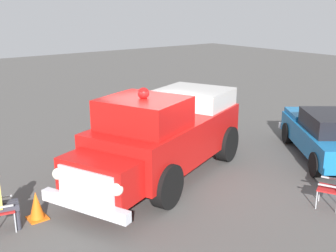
# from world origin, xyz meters

# --- Properties ---
(ground_plane) EXTENTS (60.00, 60.00, 0.00)m
(ground_plane) POSITION_xyz_m (0.00, 0.00, 0.00)
(ground_plane) COLOR #514F4C
(vintage_fire_truck) EXTENTS (4.28, 6.33, 2.59)m
(vintage_fire_truck) POSITION_xyz_m (-0.42, 0.19, 1.20)
(vintage_fire_truck) COLOR black
(vintage_fire_truck) RESTS_ON ground
(classic_hot_rod) EXTENTS (4.57, 4.14, 1.46)m
(classic_hot_rod) POSITION_xyz_m (1.46, 5.00, 0.75)
(classic_hot_rod) COLOR black
(classic_hot_rod) RESTS_ON ground
(lawn_chair_by_car) EXTENTS (0.66, 0.65, 1.02)m
(lawn_chair_by_car) POSITION_xyz_m (3.44, 2.13, 0.59)
(lawn_chair_by_car) COLOR #B7BABF
(lawn_chair_by_car) RESTS_ON ground
(lawn_chair_spare) EXTENTS (0.60, 0.61, 1.02)m
(lawn_chair_spare) POSITION_xyz_m (-3.00, 4.64, 0.59)
(lawn_chair_spare) COLOR #B7BABF
(lawn_chair_spare) RESTS_ON ground
(spectator_seated) EXTENTS (0.49, 0.61, 1.29)m
(spectator_seated) POSITION_xyz_m (-0.16, -4.11, 0.70)
(spectator_seated) COLOR #383842
(spectator_seated) RESTS_ON ground
(traffic_cone) EXTENTS (0.40, 0.40, 0.64)m
(traffic_cone) POSITION_xyz_m (-0.19, -3.41, 0.31)
(traffic_cone) COLOR orange
(traffic_cone) RESTS_ON ground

